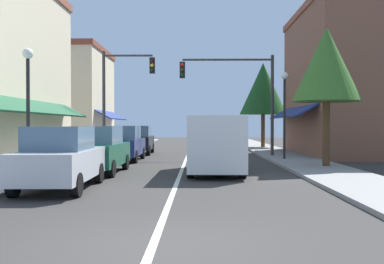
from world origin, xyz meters
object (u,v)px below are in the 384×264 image
at_px(street_lamp_left_near, 28,90).
at_px(street_lamp_right_mid, 284,101).
at_px(parked_car_nearest_left, 60,158).
at_px(tree_right_near, 327,65).
at_px(traffic_signal_left_corner, 120,87).
at_px(parked_car_far_left, 138,140).
at_px(traffic_signal_mast_arm, 240,87).
at_px(parked_car_second_left, 98,150).
at_px(van_in_lane, 215,143).
at_px(tree_right_far, 263,89).
at_px(parked_car_third_left, 123,144).

xyz_separation_m(street_lamp_left_near, street_lamp_right_mid, (9.96, 7.52, 0.06)).
bearing_deg(parked_car_nearest_left, tree_right_near, 31.80).
bearing_deg(street_lamp_right_mid, traffic_signal_left_corner, 160.64).
bearing_deg(parked_car_far_left, traffic_signal_mast_arm, -23.70).
distance_m(street_lamp_left_near, tree_right_near, 11.62).
bearing_deg(traffic_signal_mast_arm, street_lamp_right_mid, -52.63).
bearing_deg(parked_car_second_left, tree_right_near, 11.94).
height_order(traffic_signal_mast_arm, traffic_signal_left_corner, traffic_signal_left_corner).
bearing_deg(traffic_signal_mast_arm, van_in_lane, -101.70).
bearing_deg(parked_car_second_left, street_lamp_left_near, -134.48).
relative_size(van_in_lane, street_lamp_left_near, 1.19).
bearing_deg(traffic_signal_left_corner, tree_right_far, 42.55).
distance_m(parked_car_far_left, street_lamp_left_near, 12.94).
bearing_deg(tree_right_near, tree_right_far, 91.20).
relative_size(traffic_signal_mast_arm, street_lamp_left_near, 1.31).
bearing_deg(tree_right_far, parked_car_far_left, -142.55).
bearing_deg(street_lamp_right_mid, van_in_lane, -123.57).
xyz_separation_m(parked_car_second_left, street_lamp_left_near, (-1.89, -1.88, 2.10)).
xyz_separation_m(parked_car_nearest_left, van_in_lane, (4.49, 4.28, 0.27)).
xyz_separation_m(parked_car_second_left, van_in_lane, (4.41, 0.12, 0.27)).
height_order(parked_car_second_left, parked_car_third_left, same).
distance_m(parked_car_second_left, street_lamp_right_mid, 10.08).
relative_size(parked_car_nearest_left, street_lamp_left_near, 0.95).
distance_m(parked_car_nearest_left, tree_right_near, 11.44).
bearing_deg(traffic_signal_mast_arm, tree_right_near, -65.21).
xyz_separation_m(traffic_signal_mast_arm, street_lamp_left_near, (-7.97, -10.12, -0.95)).
distance_m(parked_car_far_left, traffic_signal_mast_arm, 7.27).
relative_size(van_in_lane, tree_right_near, 0.89).
bearing_deg(tree_right_far, street_lamp_right_mid, -93.17).
distance_m(parked_car_nearest_left, parked_car_third_left, 9.78).
relative_size(parked_car_third_left, parked_car_far_left, 0.99).
height_order(parked_car_third_left, parked_car_far_left, same).
height_order(traffic_signal_left_corner, tree_right_far, tree_right_far).
height_order(traffic_signal_mast_arm, tree_right_far, tree_right_far).
distance_m(parked_car_second_left, tree_right_near, 9.84).
relative_size(parked_car_nearest_left, traffic_signal_mast_arm, 0.72).
height_order(tree_right_near, tree_right_far, tree_right_far).
height_order(parked_car_nearest_left, van_in_lane, van_in_lane).
height_order(parked_car_far_left, traffic_signal_mast_arm, traffic_signal_mast_arm).
relative_size(parked_car_far_left, street_lamp_left_near, 0.95).
relative_size(parked_car_second_left, traffic_signal_left_corner, 0.68).
distance_m(van_in_lane, tree_right_far, 18.18).
bearing_deg(van_in_lane, tree_right_near, 20.64).
xyz_separation_m(parked_car_third_left, street_lamp_left_near, (-1.86, -7.51, 2.10)).
bearing_deg(parked_car_far_left, tree_right_near, -45.92).
bearing_deg(van_in_lane, parked_car_second_left, -177.81).
xyz_separation_m(parked_car_second_left, parked_car_far_left, (-0.02, 10.74, 0.00)).
xyz_separation_m(parked_car_second_left, parked_car_third_left, (-0.03, 5.63, 0.00)).
bearing_deg(parked_car_far_left, parked_car_nearest_left, -91.64).
relative_size(traffic_signal_left_corner, street_lamp_right_mid, 1.36).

